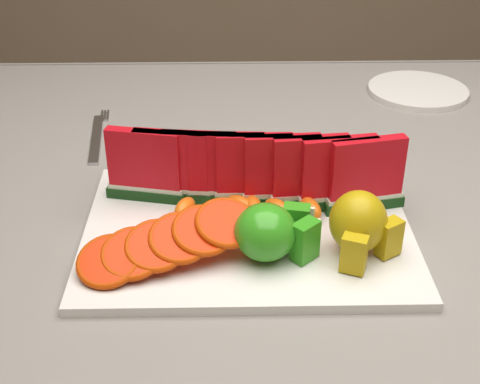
{
  "coord_description": "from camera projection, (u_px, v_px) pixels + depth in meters",
  "views": [
    {
      "loc": [
        -0.08,
        -0.79,
        1.23
      ],
      "look_at": [
        -0.06,
        -0.09,
        0.81
      ],
      "focal_mm": 50.0,
      "sensor_mm": 36.0,
      "label": 1
    }
  ],
  "objects": [
    {
      "name": "side_plate",
      "position": [
        418.0,
        90.0,
        1.22
      ],
      "size": [
        0.2,
        0.2,
        0.01
      ],
      "color": "silver",
      "rests_on": "tablecloth"
    },
    {
      "name": "table",
      "position": [
        281.0,
        252.0,
        0.97
      ],
      "size": [
        1.4,
        0.9,
        0.75
      ],
      "color": "#51351A",
      "rests_on": "ground"
    },
    {
      "name": "pear_cluster",
      "position": [
        360.0,
        224.0,
        0.76
      ],
      "size": [
        0.09,
        0.09,
        0.07
      ],
      "color": "olive",
      "rests_on": "platter"
    },
    {
      "name": "tangerine_segments",
      "position": [
        247.0,
        211.0,
        0.83
      ],
      "size": [
        0.19,
        0.07,
        0.03
      ],
      "color": "#DA5118",
      "rests_on": "platter"
    },
    {
      "name": "apple_cluster",
      "position": [
        271.0,
        232.0,
        0.75
      ],
      "size": [
        0.11,
        0.09,
        0.07
      ],
      "color": "#249714",
      "rests_on": "platter"
    },
    {
      "name": "platter",
      "position": [
        248.0,
        231.0,
        0.82
      ],
      "size": [
        0.4,
        0.3,
        0.01
      ],
      "color": "silver",
      "rests_on": "tablecloth"
    },
    {
      "name": "orange_fan_back",
      "position": [
        245.0,
        165.0,
        0.91
      ],
      "size": [
        0.33,
        0.11,
        0.05
      ],
      "color": "#CF430C",
      "rests_on": "platter"
    },
    {
      "name": "orange_fan_front",
      "position": [
        168.0,
        242.0,
        0.75
      ],
      "size": [
        0.22,
        0.13,
        0.06
      ],
      "color": "#CF430C",
      "rests_on": "platter"
    },
    {
      "name": "watermelon_row",
      "position": [
        254.0,
        172.0,
        0.85
      ],
      "size": [
        0.39,
        0.07,
        0.1
      ],
      "color": "#0F3412",
      "rests_on": "platter"
    },
    {
      "name": "tablecloth",
      "position": [
        283.0,
        216.0,
        0.94
      ],
      "size": [
        1.53,
        1.03,
        0.2
      ],
      "color": "gray",
      "rests_on": "table"
    },
    {
      "name": "fork",
      "position": [
        97.0,
        136.0,
        1.06
      ],
      "size": [
        0.03,
        0.2,
        0.0
      ],
      "color": "silver",
      "rests_on": "tablecloth"
    }
  ]
}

